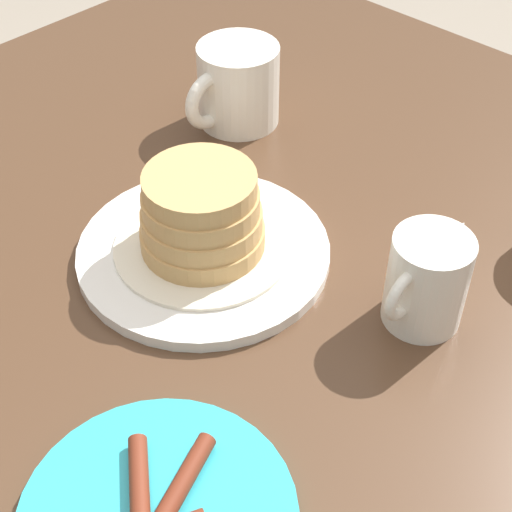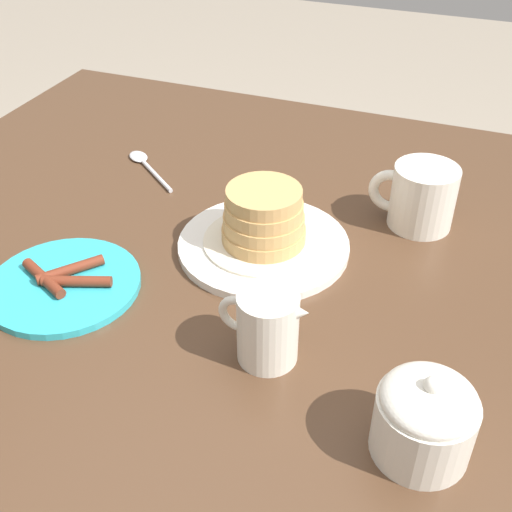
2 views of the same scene
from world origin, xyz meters
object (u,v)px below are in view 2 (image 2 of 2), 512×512
(coffee_mug, at_px, (421,196))
(sugar_bowl, at_px, (425,418))
(creamer_pitcher, at_px, (268,326))
(spoon, at_px, (145,163))
(pancake_plate, at_px, (264,230))
(side_plate_bacon, at_px, (64,284))

(coffee_mug, bearing_deg, sugar_bowl, 99.99)
(creamer_pitcher, xyz_separation_m, spoon, (0.35, -0.35, -0.04))
(creamer_pitcher, xyz_separation_m, sugar_bowl, (-0.18, 0.06, -0.00))
(creamer_pitcher, bearing_deg, sugar_bowl, 160.31)
(pancake_plate, xyz_separation_m, sugar_bowl, (-0.26, 0.26, 0.01))
(coffee_mug, distance_m, sugar_bowl, 0.40)
(coffee_mug, bearing_deg, spoon, -1.79)
(sugar_bowl, distance_m, spoon, 0.67)
(side_plate_bacon, distance_m, spoon, 0.33)
(pancake_plate, xyz_separation_m, coffee_mug, (-0.19, -0.14, 0.02))
(pancake_plate, relative_size, sugar_bowl, 2.40)
(coffee_mug, bearing_deg, side_plate_bacon, 38.25)
(spoon, bearing_deg, side_plate_bacon, 101.22)
(creamer_pitcher, height_order, spoon, creamer_pitcher)
(pancake_plate, height_order, sugar_bowl, sugar_bowl)
(coffee_mug, relative_size, spoon, 0.94)
(pancake_plate, relative_size, coffee_mug, 1.90)
(creamer_pitcher, bearing_deg, coffee_mug, -108.36)
(sugar_bowl, height_order, spoon, sugar_bowl)
(pancake_plate, xyz_separation_m, creamer_pitcher, (-0.08, 0.19, 0.01))
(spoon, bearing_deg, coffee_mug, 178.21)
(sugar_bowl, bearing_deg, side_plate_bacon, -10.31)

